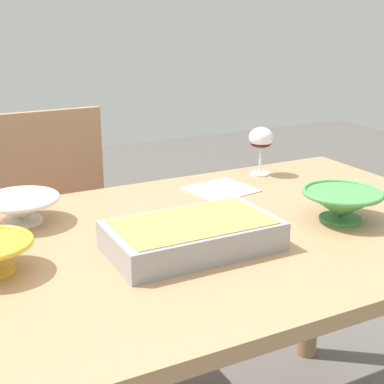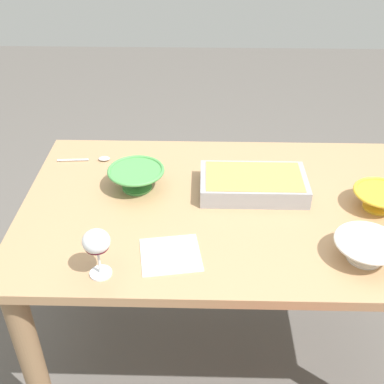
% 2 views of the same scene
% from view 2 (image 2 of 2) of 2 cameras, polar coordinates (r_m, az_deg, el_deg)
% --- Properties ---
extents(ground_plane, '(8.00, 8.00, 0.00)m').
position_cam_2_polar(ground_plane, '(2.18, 3.33, -17.73)').
color(ground_plane, '#5B5651').
extents(dining_table, '(1.40, 0.88, 0.76)m').
position_cam_2_polar(dining_table, '(1.72, 4.03, -4.86)').
color(dining_table, tan).
rests_on(dining_table, ground_plane).
extents(wine_glass, '(0.08, 0.08, 0.15)m').
position_cam_2_polar(wine_glass, '(1.33, -11.25, -6.08)').
color(wine_glass, white).
rests_on(wine_glass, dining_table).
extents(casserole_dish, '(0.37, 0.21, 0.07)m').
position_cam_2_polar(casserole_dish, '(1.69, 7.28, 1.06)').
color(casserole_dish, '#99999E').
rests_on(casserole_dish, dining_table).
extents(mixing_bowl, '(0.19, 0.19, 0.07)m').
position_cam_2_polar(mixing_bowl, '(1.49, 19.96, -6.29)').
color(mixing_bowl, white).
rests_on(mixing_bowl, dining_table).
extents(small_bowl, '(0.18, 0.18, 0.07)m').
position_cam_2_polar(small_bowl, '(1.72, 21.32, -0.67)').
color(small_bowl, yellow).
rests_on(small_bowl, dining_table).
extents(serving_bowl, '(0.20, 0.20, 0.08)m').
position_cam_2_polar(serving_bowl, '(1.71, -6.60, 1.74)').
color(serving_bowl, '#4C994C').
rests_on(serving_bowl, dining_table).
extents(serving_spoon, '(0.20, 0.03, 0.01)m').
position_cam_2_polar(serving_spoon, '(1.91, -11.44, 3.86)').
color(serving_spoon, silver).
rests_on(serving_spoon, dining_table).
extents(napkin, '(0.20, 0.19, 0.00)m').
position_cam_2_polar(napkin, '(1.44, -2.56, -7.45)').
color(napkin, '#B2CCB7').
rests_on(napkin, dining_table).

